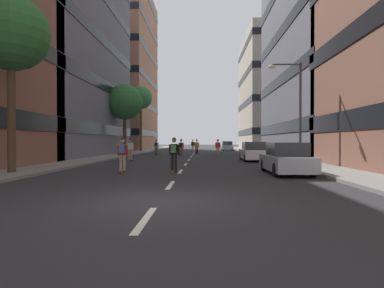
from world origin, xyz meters
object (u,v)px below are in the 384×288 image
at_px(skater_5, 197,146).
at_px(skater_7, 122,152).
at_px(street_tree_near, 11,34).
at_px(street_tree_mid, 125,102).
at_px(skater_3, 174,152).
at_px(skater_0, 193,145).
at_px(parked_car_far, 253,152).
at_px(street_tree_far, 141,98).
at_px(skater_2, 181,147).
at_px(streetlamp_right, 295,102).
at_px(skater_1, 130,149).
at_px(skater_4, 218,147).
at_px(parked_car_near, 227,146).
at_px(parked_car_mid, 286,159).
at_px(skater_6, 156,146).

height_order(skater_5, skater_7, same).
bearing_deg(street_tree_near, street_tree_mid, 90.00).
bearing_deg(skater_3, skater_0, 90.17).
xyz_separation_m(parked_car_far, skater_3, (-5.53, -9.26, 0.32)).
xyz_separation_m(street_tree_far, skater_5, (8.18, -8.61, -6.67)).
bearing_deg(skater_5, skater_2, -104.06).
relative_size(parked_car_far, streetlamp_right, 0.68).
distance_m(street_tree_far, skater_1, 21.18).
xyz_separation_m(streetlamp_right, skater_2, (-8.04, 9.90, -3.12)).
bearing_deg(skater_2, street_tree_far, 115.49).
bearing_deg(skater_1, skater_4, 48.87).
relative_size(parked_car_near, skater_4, 2.47).
bearing_deg(skater_5, street_tree_mid, -176.37).
distance_m(skater_1, skater_5, 12.34).
xyz_separation_m(parked_car_mid, skater_6, (-9.39, 20.34, 0.32)).
bearing_deg(skater_3, street_tree_near, -166.11).
xyz_separation_m(parked_car_near, skater_3, (-5.53, -36.97, 0.32)).
height_order(parked_car_far, street_tree_mid, street_tree_mid).
xyz_separation_m(street_tree_mid, skater_0, (7.31, 13.07, -4.98)).
height_order(street_tree_far, skater_0, street_tree_far).
relative_size(skater_2, skater_6, 1.00).
relative_size(skater_1, skater_5, 1.00).
height_order(skater_3, skater_6, same).
bearing_deg(skater_5, streetlamp_right, -66.84).
relative_size(parked_car_near, skater_3, 2.47).
xyz_separation_m(street_tree_near, skater_5, (8.18, 21.76, -5.57)).
relative_size(street_tree_mid, skater_1, 4.44).
xyz_separation_m(streetlamp_right, skater_6, (-11.26, 15.21, -3.12)).
bearing_deg(skater_2, streetlamp_right, -50.92).
bearing_deg(skater_6, street_tree_near, -99.40).
bearing_deg(parked_car_far, skater_1, -176.59).
relative_size(parked_car_mid, skater_7, 2.47).
height_order(skater_3, skater_7, same).
distance_m(parked_car_far, skater_0, 23.90).
xyz_separation_m(skater_2, skater_7, (-1.94, -14.76, 0.00)).
relative_size(street_tree_mid, skater_6, 4.44).
distance_m(parked_car_mid, streetlamp_right, 6.46).
bearing_deg(skater_6, parked_car_near, 61.57).
relative_size(parked_car_far, street_tree_mid, 0.56).
relative_size(skater_2, skater_7, 1.00).
height_order(skater_0, skater_7, same).
xyz_separation_m(skater_2, skater_6, (-3.23, 5.31, 0.00)).
bearing_deg(street_tree_far, parked_car_near, 33.09).
bearing_deg(skater_6, parked_car_mid, -65.23).
height_order(street_tree_mid, skater_3, street_tree_mid).
xyz_separation_m(parked_car_near, skater_1, (-9.82, -28.29, 0.29)).
distance_m(streetlamp_right, skater_0, 29.21).
bearing_deg(parked_car_far, skater_3, -120.86).
distance_m(street_tree_far, skater_3, 30.22).
height_order(skater_1, skater_4, same).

